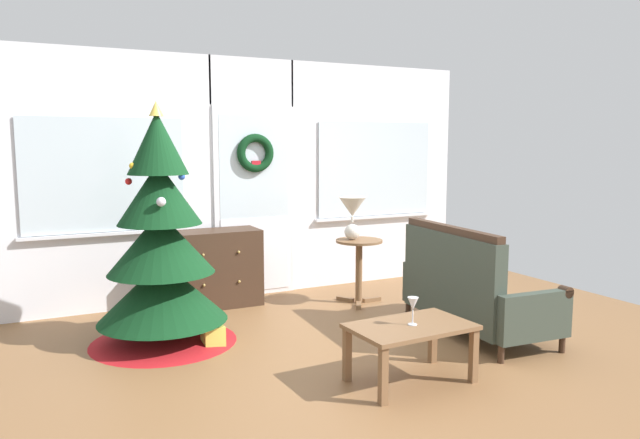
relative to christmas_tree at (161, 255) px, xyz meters
name	(u,v)px	position (x,y,z in m)	size (l,w,h in m)	color
ground_plane	(345,352)	(1.25, -0.88, -0.74)	(6.76, 6.76, 0.00)	brown
back_wall_with_door	(253,178)	(1.25, 1.20, 0.54)	(5.20, 0.19, 2.55)	white
christmas_tree	(161,255)	(0.00, 0.00, 0.00)	(1.21, 1.21, 1.99)	#4C331E
dresser_cabinet	(215,268)	(0.72, 0.91, -0.35)	(0.90, 0.45, 0.78)	#3D281C
settee_sofa	(469,292)	(2.42, -0.96, -0.36)	(0.81, 1.53, 0.96)	#3D281C
side_table	(359,258)	(2.08, 0.33, -0.26)	(0.50, 0.48, 0.67)	brown
table_lamp	(352,212)	(2.02, 0.37, 0.21)	(0.28, 0.28, 0.44)	silver
coffee_table	(411,333)	(1.36, -1.61, -0.39)	(0.86, 0.55, 0.41)	brown
wine_glass	(413,305)	(1.37, -1.63, -0.19)	(0.08, 0.08, 0.20)	silver
gift_box	(213,336)	(0.34, -0.29, -0.66)	(0.17, 0.15, 0.17)	#D8C64C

